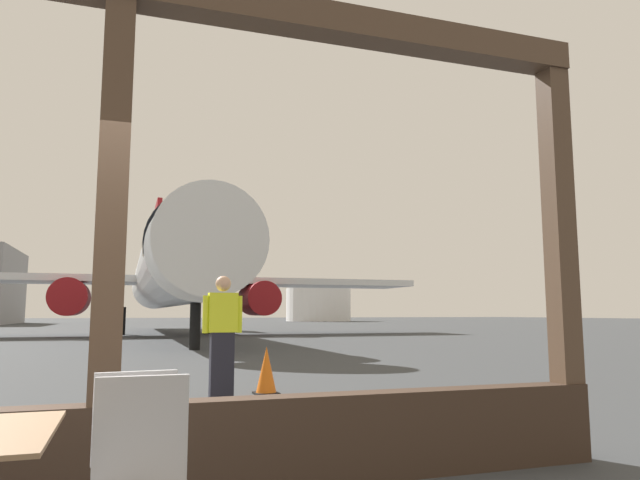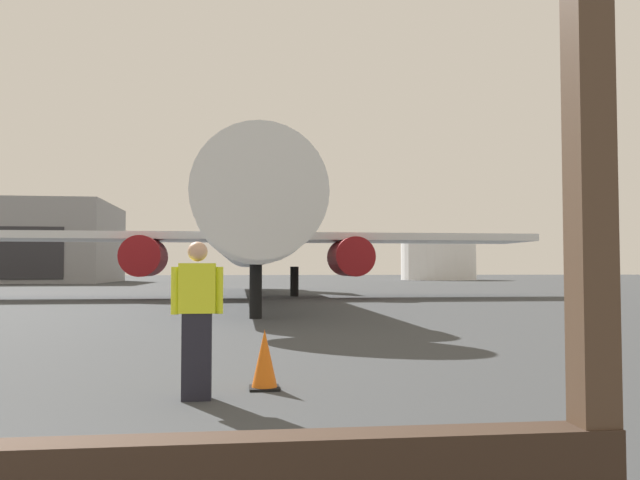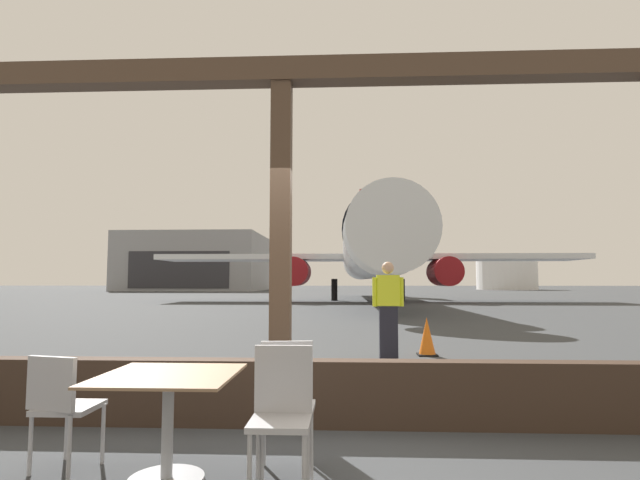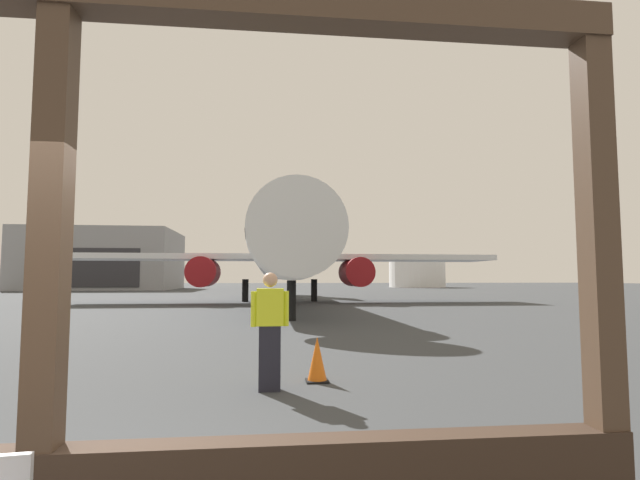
{
  "view_description": "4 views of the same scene",
  "coord_description": "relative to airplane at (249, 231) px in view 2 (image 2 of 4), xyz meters",
  "views": [
    {
      "loc": [
        0.11,
        -4.12,
        1.22
      ],
      "look_at": [
        5.17,
        11.02,
        3.23
      ],
      "focal_mm": 32.61,
      "sensor_mm": 36.0,
      "label": 1
    },
    {
      "loc": [
        1.87,
        -3.2,
        1.44
      ],
      "look_at": [
        4.08,
        14.53,
        2.23
      ],
      "focal_mm": 36.53,
      "sensor_mm": 36.0,
      "label": 2
    },
    {
      "loc": [
        0.62,
        -4.88,
        1.39
      ],
      "look_at": [
        -0.36,
        15.65,
        3.1
      ],
      "focal_mm": 27.88,
      "sensor_mm": 36.0,
      "label": 3
    },
    {
      "loc": [
        1.35,
        -3.19,
        1.66
      ],
      "look_at": [
        3.49,
        15.9,
        3.16
      ],
      "focal_mm": 27.18,
      "sensor_mm": 36.0,
      "label": 4
    }
  ],
  "objects": [
    {
      "name": "ground_plane",
      "position": [
        -2.35,
        11.1,
        -3.31
      ],
      "size": [
        220.0,
        220.0,
        0.0
      ],
      "primitive_type": "plane",
      "color": "#383A3D"
    },
    {
      "name": "airplane",
      "position": [
        0.0,
        0.0,
        0.0
      ],
      "size": [
        28.91,
        33.8,
        10.09
      ],
      "color": "silver",
      "rests_on": "ground"
    },
    {
      "name": "distant_hangar",
      "position": [
        -24.18,
        40.9,
        0.91
      ],
      "size": [
        19.93,
        16.28,
        8.44
      ],
      "color": "gray",
      "rests_on": "ground"
    },
    {
      "name": "traffic_cone",
      "position": [
        -0.17,
        -24.24,
        -2.97
      ],
      "size": [
        0.36,
        0.36,
        0.71
      ],
      "color": "orange",
      "rests_on": "ground"
    },
    {
      "name": "ground_crew_worker",
      "position": [
        -0.94,
        -24.78,
        -2.4
      ],
      "size": [
        0.57,
        0.22,
        1.74
      ],
      "color": "black",
      "rests_on": "ground"
    },
    {
      "name": "fuel_storage_tank",
      "position": [
        25.23,
        50.0,
        -0.86
      ],
      "size": [
        9.65,
        9.65,
        4.89
      ],
      "primitive_type": "cylinder",
      "color": "white",
      "rests_on": "ground"
    }
  ]
}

